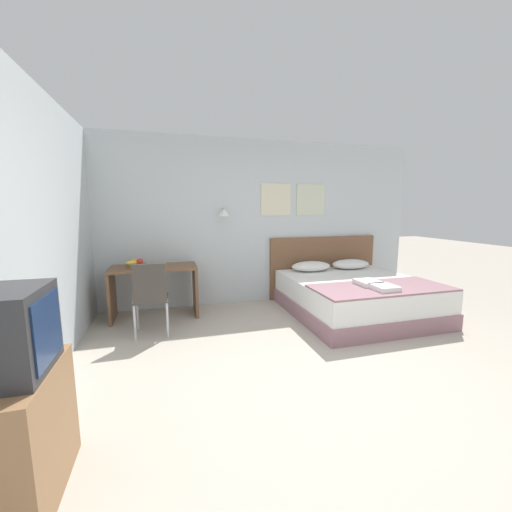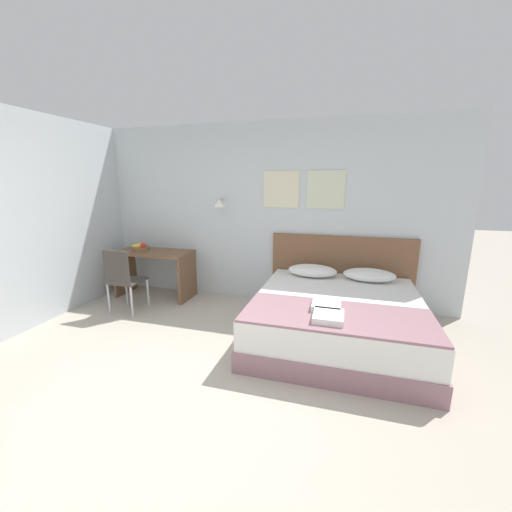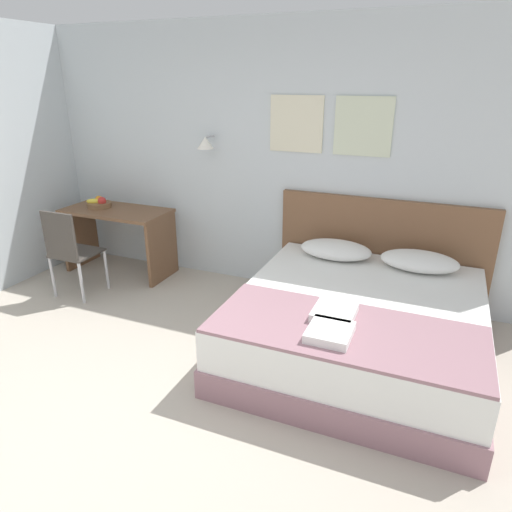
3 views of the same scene
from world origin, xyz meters
name	(u,v)px [view 3 (image 3 of 3)]	position (x,y,z in m)	size (l,w,h in m)	color
ground_plane	(105,442)	(0.00, 0.00, 0.00)	(24.00, 24.00, 0.00)	#B2A899
wall_back	(264,160)	(0.01, 2.64, 1.33)	(5.71, 0.31, 2.65)	silver
bed	(358,326)	(1.25, 1.56, 0.26)	(1.87, 1.97, 0.53)	gray
headboard	(380,253)	(1.25, 2.58, 0.53)	(1.99, 0.06, 1.06)	brown
pillow_left	(336,250)	(0.87, 2.30, 0.61)	(0.67, 0.41, 0.16)	white
pillow_right	(419,261)	(1.62, 2.30, 0.61)	(0.67, 0.41, 0.16)	white
throw_blanket	(344,330)	(1.25, 0.99, 0.54)	(1.81, 0.79, 0.02)	gray
folded_towel_near_foot	(334,312)	(1.14, 1.13, 0.58)	(0.28, 0.31, 0.06)	white
folded_towel_mid_bed	(330,332)	(1.18, 0.86, 0.58)	(0.28, 0.31, 0.06)	white
desk	(118,229)	(-1.61, 2.25, 0.52)	(1.19, 0.58, 0.74)	brown
desk_chair	(69,248)	(-1.63, 1.52, 0.54)	(0.41, 0.41, 0.92)	#3D3833
fruit_bowl	(99,203)	(-1.85, 2.26, 0.78)	(0.27, 0.27, 0.12)	brown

